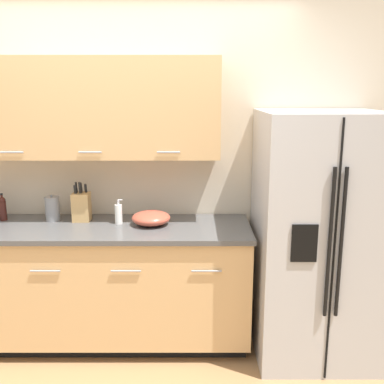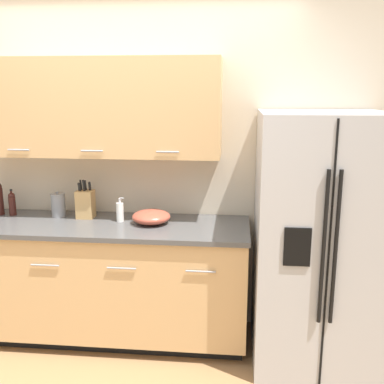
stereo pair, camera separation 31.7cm
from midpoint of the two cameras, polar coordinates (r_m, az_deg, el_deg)
The scene contains 8 objects.
wall_back at distance 3.49m, azimuth -11.67°, elevation 4.94°, with size 10.00×0.39×2.60m.
counter_unit at distance 3.51m, azimuth -14.65°, elevation -11.26°, with size 2.25×0.64×0.92m.
refrigerator at distance 3.25m, azimuth 12.72°, elevation -5.49°, with size 0.83×0.82×1.73m.
knife_block at distance 3.47m, azimuth -16.55°, elevation -1.79°, with size 0.12×0.12×0.30m.
soap_dispenser at distance 3.34m, azimuth -12.13°, elevation -2.75°, with size 0.06×0.05×0.18m.
oil_bottle at distance 3.70m, azimuth -25.33°, elevation -1.89°, with size 0.05×0.05×0.21m.
steel_canister at distance 3.55m, azimuth -19.89°, elevation -2.03°, with size 0.11×0.11×0.20m.
mixing_bowl at distance 3.28m, azimuth -8.11°, elevation -3.32°, with size 0.28×0.28×0.10m.
Camera 1 is at (0.49, -2.11, 1.88)m, focal length 42.00 mm.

